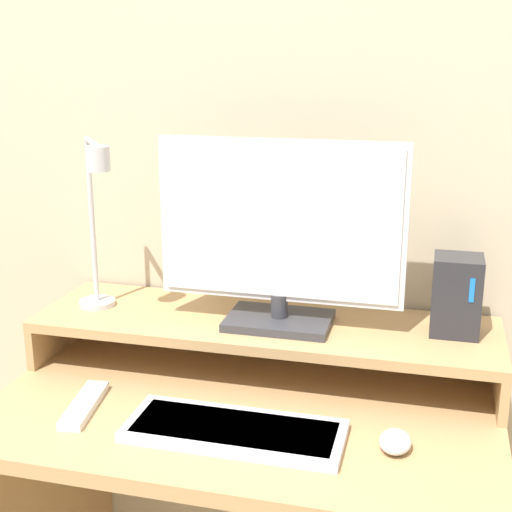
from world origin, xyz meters
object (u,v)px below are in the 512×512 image
remote_control (84,405)px  mouse (395,441)px  monitor (280,233)px  keyboard (235,430)px  desk_lamp (96,216)px  router_dock (456,295)px

remote_control → mouse: bearing=0.0°
monitor → keyboard: 0.42m
remote_control → monitor: bearing=37.6°
desk_lamp → remote_control: desk_lamp is taller
monitor → mouse: bearing=-43.8°
monitor → keyboard: (-0.02, -0.28, -0.31)m
mouse → router_dock: bearing=72.7°
router_dock → remote_control: 0.78m
monitor → remote_control: 0.52m
desk_lamp → mouse: 0.77m
desk_lamp → mouse: desk_lamp is taller
monitor → remote_control: size_ratio=2.78×
keyboard → remote_control: size_ratio=2.15×
mouse → monitor: bearing=136.2°
desk_lamp → router_dock: (0.76, 0.08, -0.14)m
router_dock → remote_control: router_dock is taller
keyboard → mouse: (0.29, 0.02, 0.01)m
monitor → desk_lamp: bearing=-174.5°
monitor → desk_lamp: size_ratio=1.34×
keyboard → mouse: size_ratio=5.14×
desk_lamp → mouse: bearing=-18.2°
router_dock → remote_control: bearing=-156.6°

